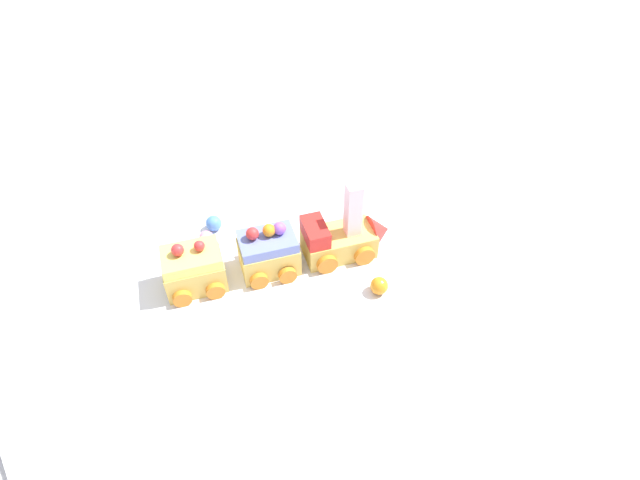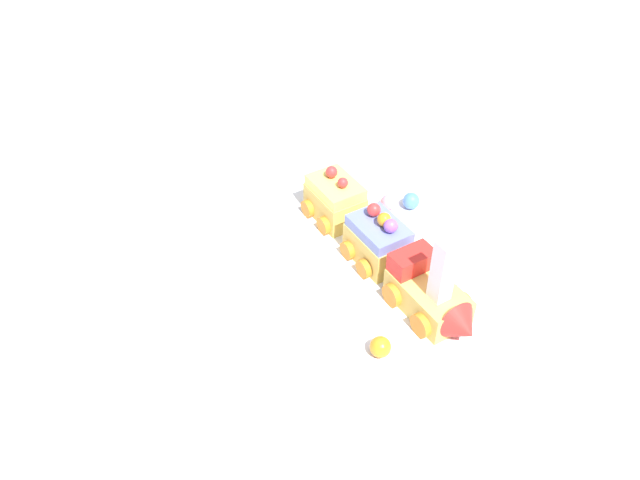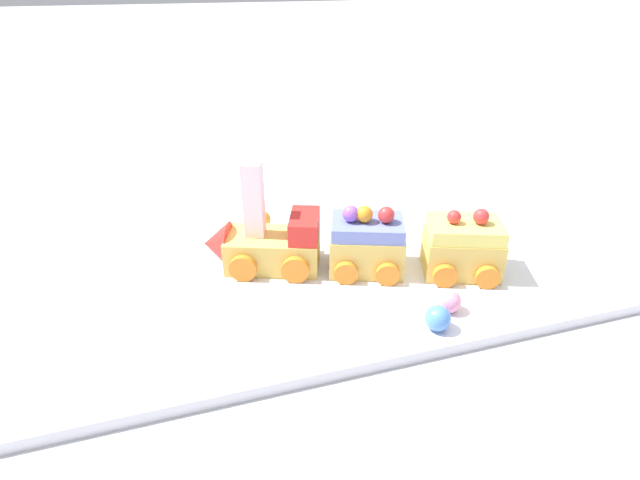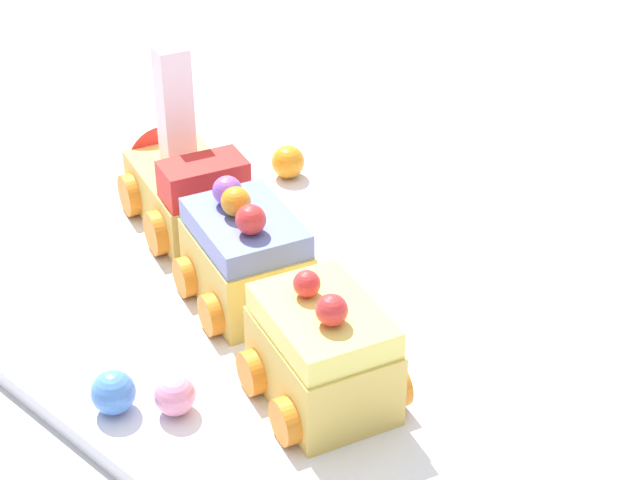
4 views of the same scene
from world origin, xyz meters
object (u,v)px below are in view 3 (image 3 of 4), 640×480
at_px(gumball_orange, 261,220).
at_px(gumball_blue, 438,318).
at_px(cake_train_locomotive, 264,243).
at_px(cake_car_blueberry, 367,244).
at_px(cake_car_lemon, 462,248).
at_px(gumball_pink, 449,301).

distance_m(gumball_orange, gumball_blue, 0.27).
xyz_separation_m(cake_train_locomotive, gumball_orange, (-0.01, -0.09, -0.02)).
bearing_deg(cake_car_blueberry, cake_car_lemon, -179.94).
bearing_deg(cake_car_lemon, gumball_blue, 68.98).
relative_size(cake_train_locomotive, gumball_orange, 5.63).
relative_size(gumball_orange, gumball_pink, 1.09).
distance_m(cake_car_blueberry, cake_car_lemon, 0.10).
height_order(cake_car_lemon, gumball_blue, cake_car_lemon).
relative_size(cake_train_locomotive, gumball_pink, 6.15).
bearing_deg(cake_train_locomotive, cake_car_lemon, 179.98).
bearing_deg(cake_car_lemon, cake_train_locomotive, -0.02).
distance_m(cake_car_lemon, gumball_blue, 0.11).
height_order(cake_train_locomotive, cake_car_blueberry, cake_train_locomotive).
height_order(cake_car_blueberry, gumball_pink, cake_car_blueberry).
bearing_deg(gumball_pink, gumball_blue, 41.31).
bearing_deg(cake_train_locomotive, gumball_orange, -78.46).
xyz_separation_m(gumball_pink, gumball_blue, (0.02, 0.02, 0.00)).
height_order(gumball_pink, gumball_blue, gumball_blue).
height_order(cake_car_lemon, gumball_orange, cake_car_lemon).
relative_size(cake_train_locomotive, cake_car_blueberry, 1.47).
bearing_deg(cake_train_locomotive, gumball_blue, 149.38).
bearing_deg(gumball_orange, cake_car_lemon, 139.23).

